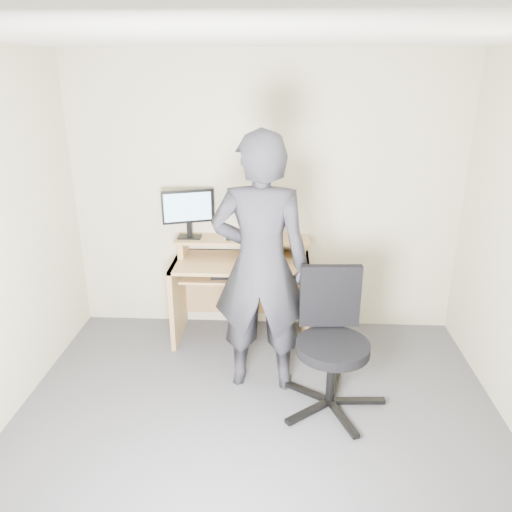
# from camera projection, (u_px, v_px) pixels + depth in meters

# --- Properties ---
(ground) EXTENTS (3.50, 3.50, 0.00)m
(ground) POSITION_uv_depth(u_px,v_px,m) (255.00, 447.00, 3.28)
(ground) COLOR #515156
(ground) RESTS_ON ground
(back_wall) EXTENTS (3.50, 0.02, 2.50)m
(back_wall) POSITION_uv_depth(u_px,v_px,m) (265.00, 198.00, 4.48)
(back_wall) COLOR beige
(back_wall) RESTS_ON ground
(ceiling) EXTENTS (3.50, 3.50, 0.02)m
(ceiling) POSITION_uv_depth(u_px,v_px,m) (255.00, 32.00, 2.40)
(ceiling) COLOR white
(ceiling) RESTS_ON back_wall
(desk) EXTENTS (1.20, 0.60, 0.91)m
(desk) POSITION_uv_depth(u_px,v_px,m) (242.00, 279.00, 4.53)
(desk) COLOR tan
(desk) RESTS_ON ground
(monitor) EXTENTS (0.45, 0.18, 0.44)m
(monitor) POSITION_uv_depth(u_px,v_px,m) (188.00, 210.00, 4.39)
(monitor) COLOR black
(monitor) RESTS_ON desk
(external_drive) EXTENTS (0.11, 0.15, 0.20)m
(external_drive) POSITION_uv_depth(u_px,v_px,m) (247.00, 227.00, 4.46)
(external_drive) COLOR black
(external_drive) RESTS_ON desk
(travel_mug) EXTENTS (0.10, 0.10, 0.19)m
(travel_mug) POSITION_uv_depth(u_px,v_px,m) (246.00, 229.00, 4.41)
(travel_mug) COLOR silver
(travel_mug) RESTS_ON desk
(smartphone) EXTENTS (0.10, 0.14, 0.01)m
(smartphone) POSITION_uv_depth(u_px,v_px,m) (277.00, 240.00, 4.40)
(smartphone) COLOR black
(smartphone) RESTS_ON desk
(charger) EXTENTS (0.05, 0.05, 0.03)m
(charger) POSITION_uv_depth(u_px,v_px,m) (229.00, 238.00, 4.42)
(charger) COLOR black
(charger) RESTS_ON desk
(headphones) EXTENTS (0.20, 0.20, 0.06)m
(headphones) POSITION_uv_depth(u_px,v_px,m) (232.00, 236.00, 4.51)
(headphones) COLOR silver
(headphones) RESTS_ON desk
(keyboard) EXTENTS (0.48, 0.25, 0.03)m
(keyboard) POSITION_uv_depth(u_px,v_px,m) (237.00, 274.00, 4.33)
(keyboard) COLOR black
(keyboard) RESTS_ON desk
(mouse) EXTENTS (0.11, 0.08, 0.04)m
(mouse) POSITION_uv_depth(u_px,v_px,m) (280.00, 264.00, 4.27)
(mouse) COLOR black
(mouse) RESTS_ON desk
(office_chair) EXTENTS (0.77, 0.79, 1.00)m
(office_chair) POSITION_uv_depth(u_px,v_px,m) (331.00, 336.00, 3.57)
(office_chair) COLOR black
(office_chair) RESTS_ON ground
(person) EXTENTS (0.74, 0.51, 1.97)m
(person) POSITION_uv_depth(u_px,v_px,m) (260.00, 266.00, 3.64)
(person) COLOR black
(person) RESTS_ON ground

